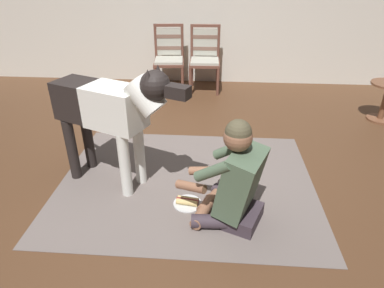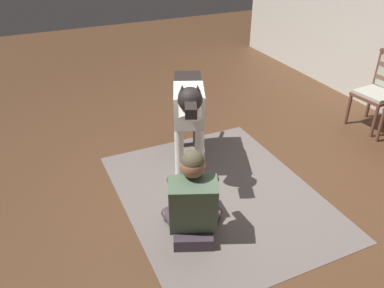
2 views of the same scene
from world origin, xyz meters
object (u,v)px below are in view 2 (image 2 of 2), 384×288
dining_chair_left_of_pair (382,87)px  hot_dog_on_plate (191,204)px  large_dog (189,106)px  person_sitting_on_floor (193,203)px

dining_chair_left_of_pair → hot_dog_on_plate: 3.05m
large_dog → hot_dog_on_plate: large_dog is taller
large_dog → hot_dog_on_plate: bearing=-22.5°
person_sitting_on_floor → large_dog: size_ratio=0.65×
dining_chair_left_of_pair → large_dog: large_dog is taller
hot_dog_on_plate → dining_chair_left_of_pair: bearing=100.3°
person_sitting_on_floor → large_dog: bearing=157.5°
person_sitting_on_floor → large_dog: 1.20m
person_sitting_on_floor → dining_chair_left_of_pair: bearing=106.3°
dining_chair_left_of_pair → hot_dog_on_plate: size_ratio=4.00×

